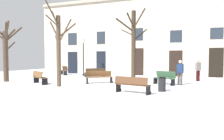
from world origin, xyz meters
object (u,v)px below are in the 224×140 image
object	(u,v)px
tree_left_of_center	(133,44)
bench_far_corner	(164,78)
tree_near_facade	(6,51)
bench_by_litter_bin	(64,70)
bench_facing_shops	(95,72)
person_near_bench	(198,69)
tree_center	(59,46)
person_strolling	(180,71)
litter_bin	(162,84)
bench_near_center_tree	(39,77)
streetlamp	(83,53)
bench_back_to_back_right	(99,77)
bench_back_to_back_left	(132,85)

from	to	relation	value
tree_left_of_center	bench_far_corner	bearing A→B (deg)	-10.08
tree_near_facade	bench_by_litter_bin	size ratio (longest dim) A/B	2.81
bench_facing_shops	person_near_bench	bearing A→B (deg)	129.60
tree_center	person_strolling	distance (m)	7.88
person_near_bench	person_strolling	xyz separation A→B (m)	(-1.15, -3.04, -0.04)
litter_bin	person_strolling	size ratio (longest dim) A/B	0.46
tree_near_facade	bench_near_center_tree	world-z (taller)	tree_near_facade
tree_near_facade	bench_by_litter_bin	world-z (taller)	tree_near_facade
person_strolling	bench_facing_shops	bearing A→B (deg)	-6.29
tree_left_of_center	bench_near_center_tree	distance (m)	6.88
streetlamp	litter_bin	distance (m)	11.85
bench_back_to_back_right	bench_facing_shops	bearing A→B (deg)	79.05
streetlamp	bench_near_center_tree	xyz separation A→B (m)	(0.53, -7.28, -1.83)
bench_by_litter_bin	bench_facing_shops	bearing A→B (deg)	23.40
bench_back_to_back_left	person_near_bench	size ratio (longest dim) A/B	1.12
bench_by_litter_bin	person_strolling	size ratio (longest dim) A/B	0.97
streetlamp	bench_back_to_back_left	size ratio (longest dim) A/B	1.98
bench_far_corner	person_strolling	distance (m)	1.08
tree_near_facade	bench_by_litter_bin	xyz separation A→B (m)	(0.34, 7.12, -1.82)
bench_back_to_back_right	bench_near_center_tree	distance (m)	4.05
person_near_bench	bench_near_center_tree	bearing A→B (deg)	168.98
tree_near_facade	bench_far_corner	xyz separation A→B (m)	(11.36, 2.15, -1.85)
tree_center	litter_bin	xyz separation A→B (m)	(6.26, 0.12, -2.10)
streetlamp	tree_center	bearing A→B (deg)	-72.34
streetlamp	bench_by_litter_bin	world-z (taller)	streetlamp
litter_bin	bench_by_litter_bin	xyz separation A→B (m)	(-11.25, 8.00, 0.11)
bench_by_litter_bin	tree_center	bearing A→B (deg)	-17.94
streetlamp	person_near_bench	xyz separation A→B (m)	(10.65, -1.58, -1.36)
bench_by_litter_bin	person_strolling	world-z (taller)	person_strolling
bench_near_center_tree	litter_bin	bearing A→B (deg)	-151.22
bench_back_to_back_left	bench_facing_shops	distance (m)	9.74
litter_bin	bench_facing_shops	world-z (taller)	bench_facing_shops
tree_center	litter_bin	bearing A→B (deg)	1.11
litter_bin	bench_back_to_back_left	xyz separation A→B (m)	(-1.30, -1.19, 0.07)
tree_center	streetlamp	size ratio (longest dim) A/B	1.37
bench_back_to_back_right	bench_near_center_tree	xyz separation A→B (m)	(-3.62, -1.81, 0.01)
person_near_bench	person_strolling	bearing A→B (deg)	-151.11
bench_far_corner	tree_left_of_center	bearing A→B (deg)	-160.36
tree_center	streetlamp	xyz separation A→B (m)	(-2.50, 7.86, -0.18)
tree_center	bench_back_to_back_left	distance (m)	5.47
bench_by_litter_bin	bench_facing_shops	size ratio (longest dim) A/B	0.93
tree_center	person_strolling	xyz separation A→B (m)	(7.00, 3.25, -1.58)
bench_by_litter_bin	bench_facing_shops	xyz separation A→B (m)	(4.24, -1.30, -0.04)
tree_left_of_center	bench_facing_shops	size ratio (longest dim) A/B	3.00
bench_back_to_back_left	bench_facing_shops	xyz separation A→B (m)	(-5.72, 7.89, 0.00)
bench_back_to_back_right	bench_far_corner	world-z (taller)	bench_far_corner
bench_far_corner	bench_back_to_back_right	bearing A→B (deg)	-140.37
tree_center	bench_back_to_back_left	bearing A→B (deg)	-12.11
streetlamp	person_strolling	world-z (taller)	streetlamp
tree_near_facade	bench_near_center_tree	distance (m)	3.85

